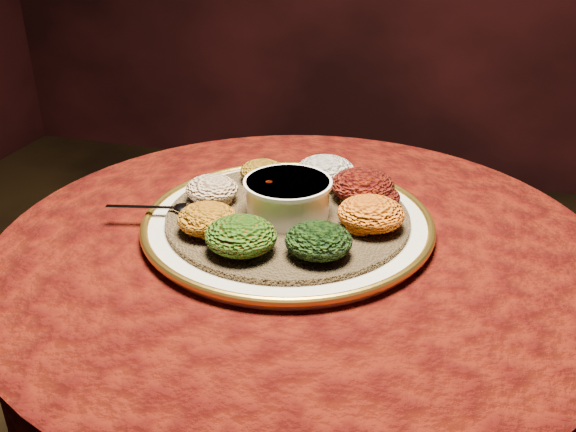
# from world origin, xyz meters

# --- Properties ---
(table) EXTENTS (0.96, 0.96, 0.73)m
(table) POSITION_xyz_m (0.00, 0.00, 0.55)
(table) COLOR black
(table) RESTS_ON ground
(platter) EXTENTS (0.50, 0.50, 0.02)m
(platter) POSITION_xyz_m (-0.03, 0.03, 0.75)
(platter) COLOR beige
(platter) RESTS_ON table
(injera) EXTENTS (0.49, 0.49, 0.01)m
(injera) POSITION_xyz_m (-0.03, 0.03, 0.76)
(injera) COLOR brown
(injera) RESTS_ON platter
(stew_bowl) EXTENTS (0.14, 0.14, 0.06)m
(stew_bowl) POSITION_xyz_m (-0.03, 0.03, 0.80)
(stew_bowl) COLOR white
(stew_bowl) RESTS_ON injera
(spoon) EXTENTS (0.15, 0.05, 0.01)m
(spoon) POSITION_xyz_m (-0.20, -0.01, 0.77)
(spoon) COLOR silver
(spoon) RESTS_ON injera
(portion_ayib) EXTENTS (0.10, 0.10, 0.05)m
(portion_ayib) POSITION_xyz_m (0.00, 0.16, 0.79)
(portion_ayib) COLOR silver
(portion_ayib) RESTS_ON injera
(portion_kitfo) EXTENTS (0.11, 0.10, 0.05)m
(portion_kitfo) POSITION_xyz_m (0.08, 0.12, 0.79)
(portion_kitfo) COLOR black
(portion_kitfo) RESTS_ON injera
(portion_tikil) EXTENTS (0.10, 0.10, 0.05)m
(portion_tikil) POSITION_xyz_m (0.11, 0.02, 0.79)
(portion_tikil) COLOR #A95D0E
(portion_tikil) RESTS_ON injera
(portion_gomen) EXTENTS (0.10, 0.09, 0.05)m
(portion_gomen) POSITION_xyz_m (0.05, -0.08, 0.79)
(portion_gomen) COLOR black
(portion_gomen) RESTS_ON injera
(portion_mixveg) EXTENTS (0.10, 0.10, 0.05)m
(portion_mixveg) POSITION_xyz_m (-0.06, -0.10, 0.79)
(portion_mixveg) COLOR #A83B0A
(portion_mixveg) RESTS_ON injera
(portion_kik) EXTENTS (0.09, 0.09, 0.04)m
(portion_kik) POSITION_xyz_m (-0.13, -0.06, 0.78)
(portion_kik) COLOR #BB6510
(portion_kik) RESTS_ON injera
(portion_timatim) EXTENTS (0.09, 0.08, 0.04)m
(portion_timatim) POSITION_xyz_m (-0.16, 0.04, 0.78)
(portion_timatim) COLOR maroon
(portion_timatim) RESTS_ON injera
(portion_shiro) EXTENTS (0.08, 0.08, 0.04)m
(portion_shiro) POSITION_xyz_m (-0.11, 0.14, 0.78)
(portion_shiro) COLOR #9C6E12
(portion_shiro) RESTS_ON injera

